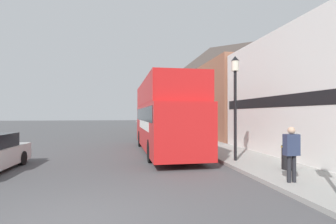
{
  "coord_description": "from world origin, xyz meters",
  "views": [
    {
      "loc": [
        0.95,
        -5.42,
        2.18
      ],
      "look_at": [
        3.33,
        7.67,
        2.31
      ],
      "focal_mm": 28.0,
      "sensor_mm": 36.0,
      "label": 1
    }
  ],
  "objects_px": {
    "tour_bus": "(164,122)",
    "litter_bin": "(288,157)",
    "pedestrian_nearest": "(291,149)",
    "parked_car_ahead_of_bus": "(158,131)",
    "lamp_post_nearest": "(235,88)",
    "lamp_post_second": "(185,96)",
    "lamp_post_third": "(166,100)"
  },
  "relations": [
    {
      "from": "tour_bus",
      "to": "lamp_post_third",
      "type": "bearing_deg",
      "value": 79.54
    },
    {
      "from": "lamp_post_second",
      "to": "lamp_post_nearest",
      "type": "bearing_deg",
      "value": -88.8
    },
    {
      "from": "tour_bus",
      "to": "litter_bin",
      "type": "relative_size",
      "value": 11.41
    },
    {
      "from": "lamp_post_second",
      "to": "litter_bin",
      "type": "height_order",
      "value": "lamp_post_second"
    },
    {
      "from": "tour_bus",
      "to": "litter_bin",
      "type": "height_order",
      "value": "tour_bus"
    },
    {
      "from": "litter_bin",
      "to": "lamp_post_second",
      "type": "bearing_deg",
      "value": 96.78
    },
    {
      "from": "lamp_post_nearest",
      "to": "lamp_post_second",
      "type": "xyz_separation_m",
      "value": [
        -0.18,
        8.61,
        0.23
      ]
    },
    {
      "from": "tour_bus",
      "to": "lamp_post_nearest",
      "type": "relative_size",
      "value": 2.16
    },
    {
      "from": "parked_car_ahead_of_bus",
      "to": "lamp_post_third",
      "type": "height_order",
      "value": "lamp_post_third"
    },
    {
      "from": "tour_bus",
      "to": "lamp_post_second",
      "type": "relative_size",
      "value": 2.0
    },
    {
      "from": "lamp_post_second",
      "to": "lamp_post_third",
      "type": "distance_m",
      "value": 8.61
    },
    {
      "from": "parked_car_ahead_of_bus",
      "to": "lamp_post_third",
      "type": "distance_m",
      "value": 6.17
    },
    {
      "from": "parked_car_ahead_of_bus",
      "to": "lamp_post_second",
      "type": "bearing_deg",
      "value": -63.41
    },
    {
      "from": "pedestrian_nearest",
      "to": "lamp_post_second",
      "type": "xyz_separation_m",
      "value": [
        -0.22,
        12.44,
        2.44
      ]
    },
    {
      "from": "lamp_post_nearest",
      "to": "lamp_post_second",
      "type": "relative_size",
      "value": 0.92
    },
    {
      "from": "pedestrian_nearest",
      "to": "litter_bin",
      "type": "bearing_deg",
      "value": 57.93
    },
    {
      "from": "pedestrian_nearest",
      "to": "tour_bus",
      "type": "bearing_deg",
      "value": 108.32
    },
    {
      "from": "tour_bus",
      "to": "parked_car_ahead_of_bus",
      "type": "height_order",
      "value": "tour_bus"
    },
    {
      "from": "lamp_post_second",
      "to": "lamp_post_third",
      "type": "bearing_deg",
      "value": 89.69
    },
    {
      "from": "lamp_post_second",
      "to": "tour_bus",
      "type": "bearing_deg",
      "value": -116.93
    },
    {
      "from": "tour_bus",
      "to": "pedestrian_nearest",
      "type": "bearing_deg",
      "value": -71.85
    },
    {
      "from": "lamp_post_second",
      "to": "lamp_post_third",
      "type": "xyz_separation_m",
      "value": [
        0.05,
        8.61,
        0.12
      ]
    },
    {
      "from": "tour_bus",
      "to": "litter_bin",
      "type": "xyz_separation_m",
      "value": [
        3.64,
        -6.11,
        -1.16
      ]
    },
    {
      "from": "parked_car_ahead_of_bus",
      "to": "pedestrian_nearest",
      "type": "xyz_separation_m",
      "value": [
        1.81,
        -15.9,
        0.42
      ]
    },
    {
      "from": "pedestrian_nearest",
      "to": "lamp_post_nearest",
      "type": "xyz_separation_m",
      "value": [
        -0.04,
        3.82,
        2.2
      ]
    },
    {
      "from": "lamp_post_nearest",
      "to": "lamp_post_third",
      "type": "relative_size",
      "value": 0.89
    },
    {
      "from": "lamp_post_nearest",
      "to": "litter_bin",
      "type": "distance_m",
      "value": 3.65
    },
    {
      "from": "pedestrian_nearest",
      "to": "lamp_post_second",
      "type": "distance_m",
      "value": 12.68
    },
    {
      "from": "parked_car_ahead_of_bus",
      "to": "lamp_post_second",
      "type": "xyz_separation_m",
      "value": [
        1.59,
        -3.46,
        2.85
      ]
    },
    {
      "from": "pedestrian_nearest",
      "to": "litter_bin",
      "type": "distance_m",
      "value": 2.06
    },
    {
      "from": "tour_bus",
      "to": "parked_car_ahead_of_bus",
      "type": "xyz_separation_m",
      "value": [
        0.77,
        8.11,
        -1.04
      ]
    },
    {
      "from": "parked_car_ahead_of_bus",
      "to": "litter_bin",
      "type": "relative_size",
      "value": 5.19
    }
  ]
}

